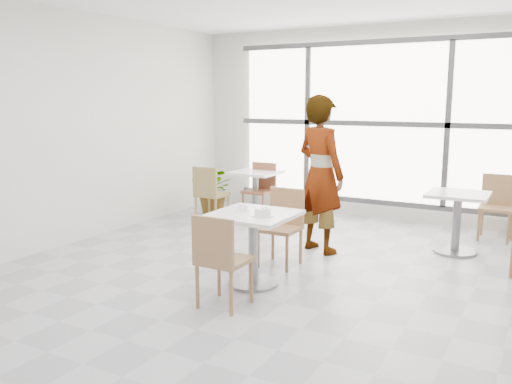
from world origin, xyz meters
The scene contains 16 objects.
floor centered at (0.00, 0.00, 0.00)m, with size 7.00×7.00×0.00m, color #9E9EA5.
wall_back centered at (0.00, 3.50, 1.50)m, with size 6.00×6.00×0.00m, color silver.
wall_left centered at (-3.00, 0.00, 1.50)m, with size 7.00×7.00×0.00m, color silver.
window centered at (0.00, 3.44, 1.50)m, with size 4.60×0.07×2.52m.
main_table centered at (-0.12, -0.13, 0.52)m, with size 0.80×0.80×0.75m.
chair_near centered at (-0.08, -0.83, 0.50)m, with size 0.42×0.42×0.87m.
chair_far centered at (-0.17, 0.64, 0.50)m, with size 0.42×0.42×0.87m.
oatmeal_bowl centered at (0.03, -0.22, 0.79)m, with size 0.21×0.21×0.09m.
coffee_cup centered at (-0.27, -0.10, 0.78)m, with size 0.16×0.13×0.07m.
person centered at (-0.01, 1.34, 0.96)m, with size 0.70×0.46×1.93m, color black.
bg_table_left centered at (-1.61, 2.58, 0.49)m, with size 0.70×0.70×0.75m.
bg_table_right centered at (1.49, 2.08, 0.49)m, with size 0.70×0.70×0.75m.
bg_chair_left_near centered at (-2.05, 1.92, 0.50)m, with size 0.42×0.42×0.87m.
bg_chair_left_far centered at (-1.57, 2.68, 0.50)m, with size 0.42×0.42×0.87m.
bg_chair_right_far centered at (1.85, 3.06, 0.50)m, with size 0.42×0.42×0.87m.
plant_left centered at (-2.33, 2.49, 0.39)m, with size 0.70×0.60×0.77m, color #49823F.
Camera 1 is at (2.45, -4.70, 1.88)m, focal length 37.48 mm.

